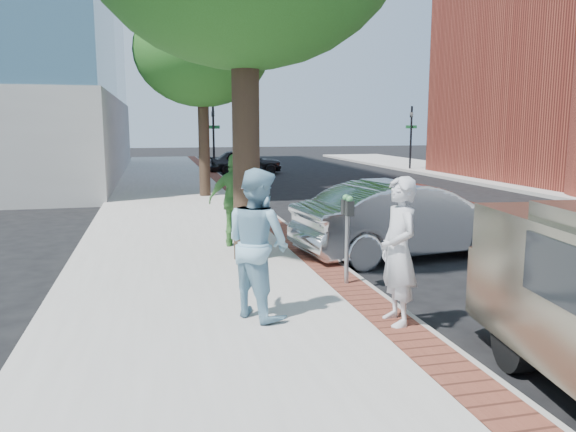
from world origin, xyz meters
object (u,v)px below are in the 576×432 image
object	(u,v)px
person_green	(236,200)
bg_car	(245,161)
person_officer	(258,243)
sedan_silver	(409,219)
person_gray	(399,251)
parking_meter	(347,221)

from	to	relation	value
person_green	bg_car	bearing A→B (deg)	-89.73
person_officer	bg_car	world-z (taller)	person_officer
sedan_silver	bg_car	distance (m)	20.59
person_gray	parking_meter	bearing A→B (deg)	-179.46
parking_meter	person_gray	bearing A→B (deg)	-89.35
sedan_silver	person_gray	bearing A→B (deg)	144.86
person_officer	sedan_silver	world-z (taller)	person_officer
person_gray	sedan_silver	world-z (taller)	person_gray
person_gray	person_green	distance (m)	5.45
person_officer	sedan_silver	size ratio (longest dim) A/B	0.42
person_green	bg_car	distance (m)	19.66
person_gray	sedan_silver	size ratio (longest dim) A/B	0.40
sedan_silver	bg_car	xyz separation A→B (m)	(-0.13, 20.59, -0.10)
person_green	person_gray	bearing A→B (deg)	114.38
sedan_silver	person_officer	bearing A→B (deg)	123.28
parking_meter	person_green	bearing A→B (deg)	111.63
bg_car	person_gray	bearing A→B (deg)	175.96
person_green	bg_car	size ratio (longest dim) A/B	0.49
person_green	sedan_silver	size ratio (longest dim) A/B	0.41
parking_meter	sedan_silver	size ratio (longest dim) A/B	0.31
parking_meter	bg_car	size ratio (longest dim) A/B	0.36
parking_meter	person_officer	world-z (taller)	person_officer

